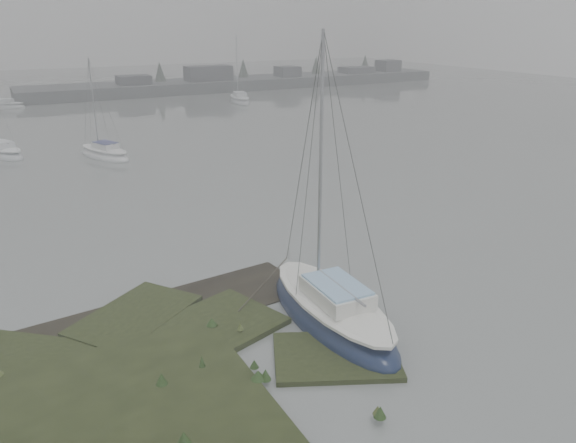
# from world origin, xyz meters

# --- Properties ---
(ground) EXTENTS (160.00, 160.00, 0.00)m
(ground) POSITION_xyz_m (0.00, 30.00, 0.00)
(ground) COLOR slate
(ground) RESTS_ON ground
(far_shoreline) EXTENTS (60.00, 8.00, 4.15)m
(far_shoreline) POSITION_xyz_m (26.84, 61.90, 0.85)
(far_shoreline) COLOR #4C4F51
(far_shoreline) RESTS_ON ground
(sailboat_main) EXTENTS (2.46, 6.88, 9.61)m
(sailboat_main) POSITION_xyz_m (1.50, 1.31, 0.30)
(sailboat_main) COLOR #141F3D
(sailboat_main) RESTS_ON ground
(sailboat_white) EXTENTS (3.51, 5.41, 7.27)m
(sailboat_white) POSITION_xyz_m (-0.25, 28.08, 0.23)
(sailboat_white) COLOR white
(sailboat_white) RESTS_ON ground
(sailboat_far_a) EXTENTS (3.56, 5.27, 7.10)m
(sailboat_far_a) POSITION_xyz_m (-6.59, 31.98, 0.22)
(sailboat_far_a) COLOR silver
(sailboat_far_a) RESTS_ON ground
(sailboat_far_b) EXTENTS (2.84, 5.99, 8.12)m
(sailboat_far_b) POSITION_xyz_m (19.17, 48.90, 0.25)
(sailboat_far_b) COLOR #A7ABB2
(sailboat_far_b) RESTS_ON ground
(sailboat_far_c) EXTENTS (4.87, 3.50, 6.61)m
(sailboat_far_c) POSITION_xyz_m (-5.22, 57.08, 0.20)
(sailboat_far_c) COLOR #B7BDC0
(sailboat_far_c) RESTS_ON ground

